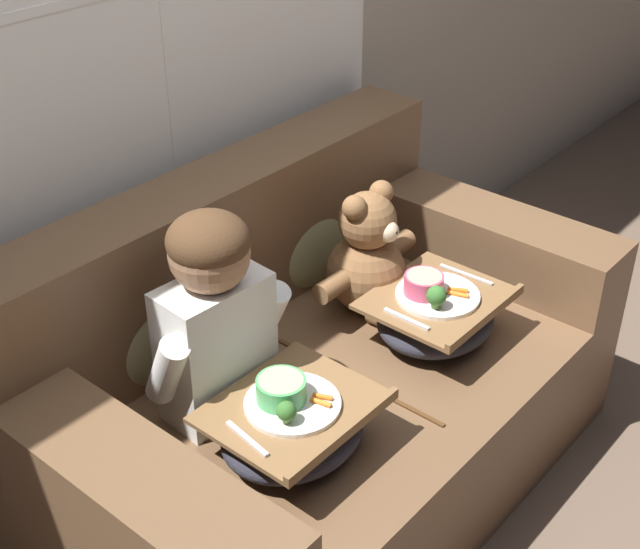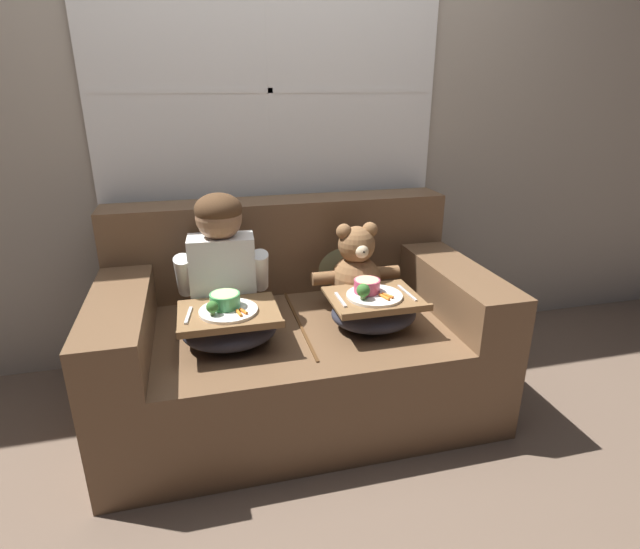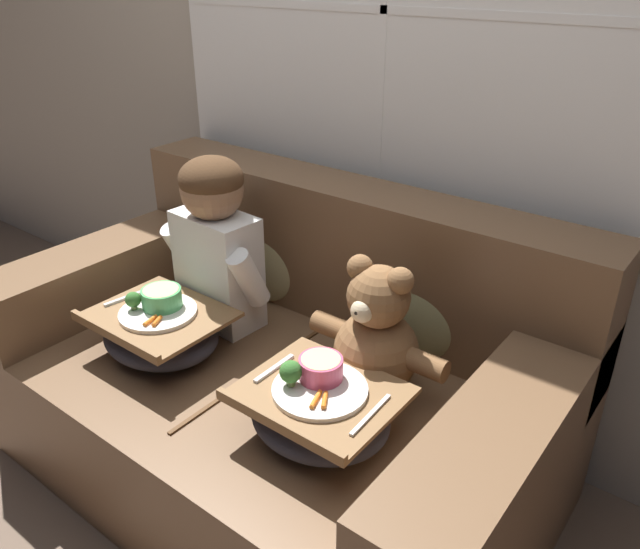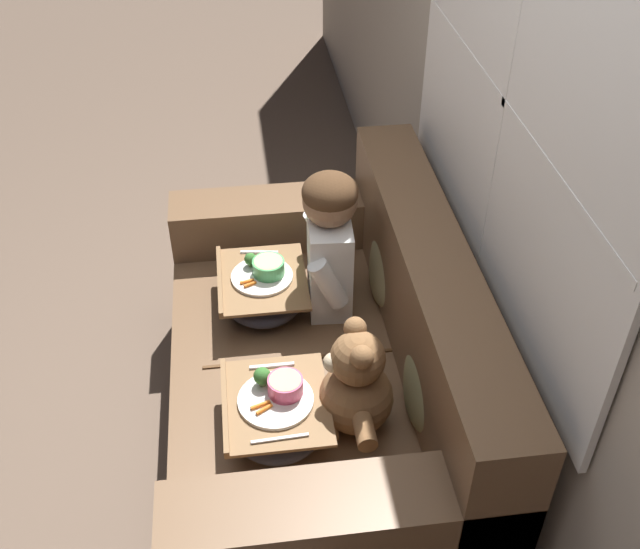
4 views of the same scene
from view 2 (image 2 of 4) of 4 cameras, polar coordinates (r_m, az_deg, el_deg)
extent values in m
plane|color=brown|center=(2.42, -2.51, -14.02)|extent=(14.00, 14.00, 0.00)
cube|color=#A89E8E|center=(2.57, -5.85, 18.91)|extent=(8.00, 0.05, 2.60)
cube|color=white|center=(2.52, -5.75, 20.20)|extent=(1.67, 0.02, 1.13)
cube|color=black|center=(2.53, -5.77, 20.20)|extent=(1.62, 0.01, 1.08)
cube|color=white|center=(2.52, -5.73, 20.20)|extent=(0.02, 0.02, 1.08)
cube|color=white|center=(2.52, -5.73, 20.20)|extent=(1.62, 0.02, 0.02)
cube|color=brown|center=(2.31, -2.60, -9.72)|extent=(1.64, 1.00, 0.42)
cube|color=brown|center=(2.48, -4.59, 3.46)|extent=(1.64, 0.22, 0.45)
cube|color=brown|center=(2.15, -21.65, -4.18)|extent=(0.22, 1.00, 0.21)
cube|color=brown|center=(2.39, 14.17, -0.79)|extent=(0.22, 1.00, 0.21)
cube|color=#513219|center=(2.19, -2.58, -5.17)|extent=(0.01, 0.74, 0.01)
ellipsoid|color=tan|center=(2.40, -11.33, 1.11)|extent=(0.35, 0.17, 0.37)
ellipsoid|color=#898456|center=(2.49, 2.55, 2.27)|extent=(0.34, 0.16, 0.35)
cube|color=white|center=(2.19, -11.00, -0.36)|extent=(0.28, 0.17, 0.37)
sphere|color=#936B4C|center=(2.11, -11.50, 6.42)|extent=(0.19, 0.19, 0.19)
ellipsoid|color=#4C331E|center=(2.10, -11.56, 7.31)|extent=(0.20, 0.20, 0.13)
cylinder|color=white|center=(2.17, -15.23, -0.09)|extent=(0.08, 0.15, 0.20)
cylinder|color=white|center=(2.16, -6.86, 0.45)|extent=(0.08, 0.15, 0.20)
sphere|color=brown|center=(2.31, 4.09, -0.62)|extent=(0.23, 0.23, 0.23)
sphere|color=brown|center=(2.26, 4.20, 3.42)|extent=(0.17, 0.17, 0.17)
sphere|color=brown|center=(2.22, 2.76, 4.93)|extent=(0.07, 0.07, 0.07)
sphere|color=brown|center=(2.26, 5.72, 5.11)|extent=(0.07, 0.07, 0.07)
sphere|color=beige|center=(2.19, 4.79, 2.64)|extent=(0.06, 0.06, 0.06)
sphere|color=black|center=(2.18, 4.94, 2.61)|extent=(0.02, 0.02, 0.02)
cylinder|color=brown|center=(2.27, 0.51, -0.41)|extent=(0.12, 0.06, 0.06)
cylinder|color=brown|center=(2.35, 7.58, 0.23)|extent=(0.12, 0.06, 0.06)
cylinder|color=brown|center=(2.23, 3.67, -3.88)|extent=(0.06, 0.11, 0.06)
cylinder|color=brown|center=(2.26, 6.22, -3.59)|extent=(0.06, 0.11, 0.06)
ellipsoid|color=#2D2D38|center=(2.01, -10.27, -6.15)|extent=(0.37, 0.31, 0.12)
cube|color=brown|center=(1.98, -10.40, -4.40)|extent=(0.39, 0.33, 0.01)
cube|color=brown|center=(1.83, -10.05, -6.01)|extent=(0.39, 0.02, 0.02)
cylinder|color=white|center=(1.97, -10.42, -4.09)|extent=(0.23, 0.23, 0.01)
cylinder|color=#4CAD60|center=(1.98, -10.80, -2.91)|extent=(0.12, 0.12, 0.06)
cylinder|color=#E5D189|center=(1.97, -10.85, -2.27)|extent=(0.10, 0.10, 0.01)
sphere|color=#38702D|center=(1.92, -12.21, -3.66)|extent=(0.05, 0.05, 0.05)
cylinder|color=#7A9E56|center=(1.93, -12.16, -4.31)|extent=(0.02, 0.02, 0.02)
cylinder|color=orange|center=(1.92, -9.24, -4.35)|extent=(0.02, 0.05, 0.01)
cylinder|color=orange|center=(1.93, -8.74, -4.18)|extent=(0.03, 0.05, 0.01)
cube|color=silver|center=(1.97, -14.81, -4.53)|extent=(0.03, 0.14, 0.01)
ellipsoid|color=#2D2D38|center=(2.12, 6.15, -4.40)|extent=(0.36, 0.31, 0.12)
cube|color=brown|center=(2.09, 6.22, -2.72)|extent=(0.38, 0.33, 0.01)
cube|color=brown|center=(1.96, 7.79, -4.10)|extent=(0.38, 0.02, 0.02)
cylinder|color=white|center=(2.09, 6.23, -2.42)|extent=(0.23, 0.23, 0.01)
cylinder|color=#D64C70|center=(2.10, 5.38, -1.30)|extent=(0.11, 0.11, 0.05)
cylinder|color=#E5D189|center=(2.09, 5.40, -0.70)|extent=(0.10, 0.10, 0.01)
sphere|color=#38702D|center=(2.02, 4.97, -1.80)|extent=(0.06, 0.06, 0.06)
cylinder|color=#7A9E56|center=(2.03, 4.94, -2.56)|extent=(0.02, 0.02, 0.02)
cylinder|color=orange|center=(2.05, 7.36, -2.55)|extent=(0.03, 0.06, 0.01)
cylinder|color=orange|center=(2.07, 7.72, -2.39)|extent=(0.04, 0.05, 0.01)
cube|color=silver|center=(2.04, 2.36, -2.88)|extent=(0.01, 0.14, 0.01)
cube|color=silver|center=(2.14, 9.92, -2.07)|extent=(0.02, 0.17, 0.01)
camera|label=1|loc=(1.40, -80.25, 27.40)|focal=50.00mm
camera|label=3|loc=(1.66, 48.53, 18.00)|focal=35.00mm
camera|label=4|loc=(2.96, 44.62, 33.71)|focal=42.00mm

